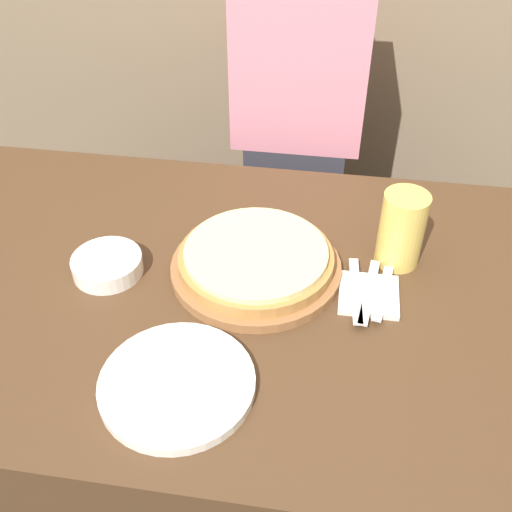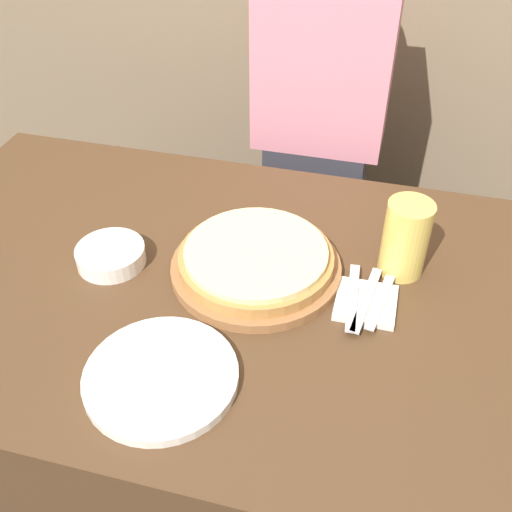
{
  "view_description": "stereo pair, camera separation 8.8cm",
  "coord_description": "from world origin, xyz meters",
  "px_view_note": "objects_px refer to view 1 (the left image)",
  "views": [
    {
      "loc": [
        0.18,
        -0.82,
        1.55
      ],
      "look_at": [
        0.05,
        0.04,
        0.81
      ],
      "focal_mm": 42.0,
      "sensor_mm": 36.0,
      "label": 1
    },
    {
      "loc": [
        0.27,
        -0.8,
        1.55
      ],
      "look_at": [
        0.05,
        0.04,
        0.81
      ],
      "focal_mm": 42.0,
      "sensor_mm": 36.0,
      "label": 2
    }
  ],
  "objects_px": {
    "spoon": "(383,293)",
    "diner_person": "(296,164)",
    "dinner_knife": "(369,291)",
    "side_bowl": "(107,265)",
    "fork": "(356,290)",
    "pizza_on_board": "(256,262)",
    "dinner_plate": "(177,384)",
    "beer_glass": "(402,227)"
  },
  "relations": [
    {
      "from": "spoon",
      "to": "dinner_knife",
      "type": "bearing_deg",
      "value": 180.0
    },
    {
      "from": "side_bowl",
      "to": "fork",
      "type": "distance_m",
      "value": 0.48
    },
    {
      "from": "dinner_knife",
      "to": "spoon",
      "type": "distance_m",
      "value": 0.03
    },
    {
      "from": "diner_person",
      "to": "beer_glass",
      "type": "bearing_deg",
      "value": -64.21
    },
    {
      "from": "pizza_on_board",
      "to": "beer_glass",
      "type": "relative_size",
      "value": 2.14
    },
    {
      "from": "dinner_knife",
      "to": "spoon",
      "type": "xyz_separation_m",
      "value": [
        0.03,
        0.0,
        -0.0
      ]
    },
    {
      "from": "side_bowl",
      "to": "pizza_on_board",
      "type": "bearing_deg",
      "value": 9.0
    },
    {
      "from": "dinner_plate",
      "to": "side_bowl",
      "type": "bearing_deg",
      "value": 129.13
    },
    {
      "from": "pizza_on_board",
      "to": "diner_person",
      "type": "relative_size",
      "value": 0.25
    },
    {
      "from": "diner_person",
      "to": "fork",
      "type": "bearing_deg",
      "value": -74.86
    },
    {
      "from": "diner_person",
      "to": "dinner_plate",
      "type": "bearing_deg",
      "value": -96.76
    },
    {
      "from": "dinner_plate",
      "to": "fork",
      "type": "bearing_deg",
      "value": 42.93
    },
    {
      "from": "spoon",
      "to": "diner_person",
      "type": "distance_m",
      "value": 0.68
    },
    {
      "from": "beer_glass",
      "to": "spoon",
      "type": "height_order",
      "value": "beer_glass"
    },
    {
      "from": "pizza_on_board",
      "to": "dinner_plate",
      "type": "bearing_deg",
      "value": -105.49
    },
    {
      "from": "fork",
      "to": "beer_glass",
      "type": "bearing_deg",
      "value": 56.24
    },
    {
      "from": "pizza_on_board",
      "to": "fork",
      "type": "bearing_deg",
      "value": -11.4
    },
    {
      "from": "dinner_knife",
      "to": "diner_person",
      "type": "distance_m",
      "value": 0.67
    },
    {
      "from": "pizza_on_board",
      "to": "diner_person",
      "type": "height_order",
      "value": "diner_person"
    },
    {
      "from": "spoon",
      "to": "diner_person",
      "type": "xyz_separation_m",
      "value": [
        -0.22,
        0.63,
        -0.12
      ]
    },
    {
      "from": "dinner_knife",
      "to": "spoon",
      "type": "relative_size",
      "value": 1.17
    },
    {
      "from": "spoon",
      "to": "diner_person",
      "type": "bearing_deg",
      "value": 109.29
    },
    {
      "from": "beer_glass",
      "to": "spoon",
      "type": "relative_size",
      "value": 1.02
    },
    {
      "from": "pizza_on_board",
      "to": "diner_person",
      "type": "bearing_deg",
      "value": 87.75
    },
    {
      "from": "pizza_on_board",
      "to": "side_bowl",
      "type": "height_order",
      "value": "pizza_on_board"
    },
    {
      "from": "beer_glass",
      "to": "spoon",
      "type": "distance_m",
      "value": 0.14
    },
    {
      "from": "side_bowl",
      "to": "diner_person",
      "type": "distance_m",
      "value": 0.72
    },
    {
      "from": "pizza_on_board",
      "to": "beer_glass",
      "type": "height_order",
      "value": "beer_glass"
    },
    {
      "from": "beer_glass",
      "to": "dinner_plate",
      "type": "xyz_separation_m",
      "value": [
        -0.35,
        -0.37,
        -0.08
      ]
    },
    {
      "from": "dinner_plate",
      "to": "pizza_on_board",
      "type": "bearing_deg",
      "value": 74.51
    },
    {
      "from": "pizza_on_board",
      "to": "dinner_plate",
      "type": "xyz_separation_m",
      "value": [
        -0.08,
        -0.3,
        -0.02
      ]
    },
    {
      "from": "beer_glass",
      "to": "dinner_knife",
      "type": "height_order",
      "value": "beer_glass"
    },
    {
      "from": "spoon",
      "to": "diner_person",
      "type": "height_order",
      "value": "diner_person"
    },
    {
      "from": "spoon",
      "to": "fork",
      "type": "bearing_deg",
      "value": 180.0
    },
    {
      "from": "pizza_on_board",
      "to": "dinner_knife",
      "type": "distance_m",
      "value": 0.22
    },
    {
      "from": "dinner_knife",
      "to": "side_bowl",
      "type": "bearing_deg",
      "value": -179.31
    },
    {
      "from": "dinner_plate",
      "to": "side_bowl",
      "type": "distance_m",
      "value": 0.32
    },
    {
      "from": "beer_glass",
      "to": "dinner_knife",
      "type": "distance_m",
      "value": 0.15
    },
    {
      "from": "side_bowl",
      "to": "diner_person",
      "type": "relative_size",
      "value": 0.1
    },
    {
      "from": "spoon",
      "to": "pizza_on_board",
      "type": "bearing_deg",
      "value": 170.89
    },
    {
      "from": "dinner_plate",
      "to": "diner_person",
      "type": "bearing_deg",
      "value": 83.24
    },
    {
      "from": "dinner_plate",
      "to": "dinner_knife",
      "type": "relative_size",
      "value": 1.41
    }
  ]
}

